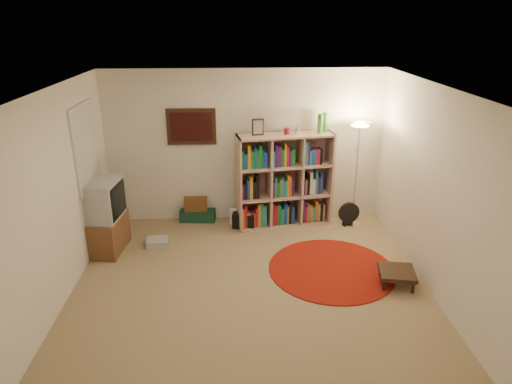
% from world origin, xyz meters
% --- Properties ---
extents(room, '(4.54, 4.54, 2.54)m').
position_xyz_m(room, '(-0.05, 0.05, 1.26)').
color(room, '#977F58').
rests_on(room, ground).
extents(bookshelf, '(1.58, 0.67, 1.83)m').
position_xyz_m(bookshelf, '(0.60, 1.97, 0.74)').
color(bookshelf, tan).
rests_on(bookshelf, ground).
extents(floor_lamp, '(0.37, 0.37, 1.74)m').
position_xyz_m(floor_lamp, '(1.76, 1.86, 1.44)').
color(floor_lamp, white).
rests_on(floor_lamp, ground).
extents(floor_fan, '(0.36, 0.22, 0.40)m').
position_xyz_m(floor_fan, '(1.69, 1.84, 0.20)').
color(floor_fan, black).
rests_on(floor_fan, ground).
extents(tv_stand, '(0.59, 0.79, 1.08)m').
position_xyz_m(tv_stand, '(-2.09, 1.18, 0.52)').
color(tv_stand, brown).
rests_on(tv_stand, ground).
extents(dvd_box, '(0.34, 0.29, 0.11)m').
position_xyz_m(dvd_box, '(-1.35, 1.27, 0.05)').
color(dvd_box, '#B1B2B6').
rests_on(dvd_box, ground).
extents(suitcase, '(0.61, 0.42, 0.19)m').
position_xyz_m(suitcase, '(-0.81, 2.22, 0.09)').
color(suitcase, '#143728').
rests_on(suitcase, ground).
extents(wicker_basket, '(0.40, 0.30, 0.22)m').
position_xyz_m(wicker_basket, '(-0.84, 2.21, 0.30)').
color(wicker_basket, brown).
rests_on(wicker_basket, suitcase).
extents(duffel_bag, '(0.41, 0.37, 0.25)m').
position_xyz_m(duffel_bag, '(-0.03, 1.89, 0.13)').
color(duffel_bag, black).
rests_on(duffel_bag, ground).
extents(paper_towel, '(0.14, 0.14, 0.26)m').
position_xyz_m(paper_towel, '(-0.21, 1.99, 0.13)').
color(paper_towel, white).
rests_on(paper_towel, ground).
extents(red_rug, '(1.72, 1.72, 0.02)m').
position_xyz_m(red_rug, '(1.13, 0.45, 0.01)').
color(red_rug, maroon).
rests_on(red_rug, ground).
extents(side_table, '(0.52, 0.52, 0.20)m').
position_xyz_m(side_table, '(1.88, 0.04, 0.17)').
color(side_table, black).
rests_on(side_table, ground).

